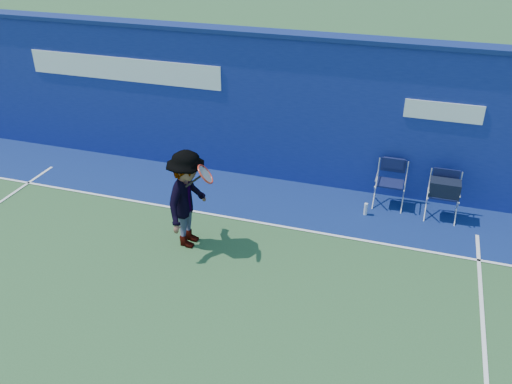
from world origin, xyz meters
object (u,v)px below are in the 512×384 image
(tennis_player, at_px, (188,199))
(directors_chair_left, at_px, (389,191))
(water_bottle, at_px, (366,209))
(directors_chair_right, at_px, (442,200))

(tennis_player, bearing_deg, directors_chair_left, 37.42)
(directors_chair_left, distance_m, water_bottle, 0.66)
(directors_chair_left, xyz_separation_m, tennis_player, (-3.16, -2.42, 0.58))
(directors_chair_right, bearing_deg, water_bottle, -166.03)
(directors_chair_left, relative_size, water_bottle, 3.73)
(directors_chair_left, height_order, tennis_player, tennis_player)
(tennis_player, bearing_deg, water_bottle, 34.35)
(directors_chair_left, bearing_deg, directors_chair_right, -10.13)
(directors_chair_right, relative_size, water_bottle, 3.69)
(directors_chair_left, height_order, directors_chair_right, directors_chair_left)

